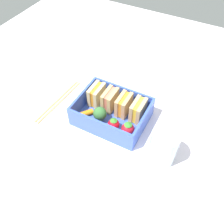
{
  "coord_description": "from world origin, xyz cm",
  "views": [
    {
      "loc": [
        19.54,
        -37.15,
        50.23
      ],
      "look_at": [
        0.0,
        0.0,
        2.7
      ],
      "focal_mm": 40.0,
      "sensor_mm": 36.0,
      "label": 1
    }
  ],
  "objects_px": {
    "drinking_glass": "(163,147)",
    "folded_napkin": "(65,160)",
    "carrot_stick_far_left": "(86,113)",
    "strawberry_far_left": "(114,124)",
    "sandwich_center": "(124,105)",
    "sandwich_center_left": "(110,100)",
    "sandwich_left": "(97,95)",
    "broccoli_floret": "(100,114)",
    "strawberry_left": "(128,129)",
    "chopstick_pair": "(59,101)",
    "sandwich_center_right": "(138,110)"
  },
  "relations": [
    {
      "from": "chopstick_pair",
      "to": "folded_napkin",
      "type": "relative_size",
      "value": 1.29
    },
    {
      "from": "drinking_glass",
      "to": "folded_napkin",
      "type": "height_order",
      "value": "drinking_glass"
    },
    {
      "from": "strawberry_far_left",
      "to": "chopstick_pair",
      "type": "distance_m",
      "value": 0.19
    },
    {
      "from": "strawberry_left",
      "to": "chopstick_pair",
      "type": "bearing_deg",
      "value": 175.43
    },
    {
      "from": "sandwich_center",
      "to": "chopstick_pair",
      "type": "distance_m",
      "value": 0.19
    },
    {
      "from": "sandwich_center",
      "to": "broccoli_floret",
      "type": "xyz_separation_m",
      "value": [
        -0.04,
        -0.05,
        -0.0
      ]
    },
    {
      "from": "sandwich_center",
      "to": "strawberry_left",
      "type": "height_order",
      "value": "sandwich_center"
    },
    {
      "from": "sandwich_left",
      "to": "chopstick_pair",
      "type": "bearing_deg",
      "value": -158.72
    },
    {
      "from": "drinking_glass",
      "to": "sandwich_center",
      "type": "bearing_deg",
      "value": 149.91
    },
    {
      "from": "sandwich_center",
      "to": "drinking_glass",
      "type": "xyz_separation_m",
      "value": [
        0.13,
        -0.08,
        0.0
      ]
    },
    {
      "from": "carrot_stick_far_left",
      "to": "strawberry_left",
      "type": "height_order",
      "value": "strawberry_left"
    },
    {
      "from": "carrot_stick_far_left",
      "to": "folded_napkin",
      "type": "bearing_deg",
      "value": -79.73
    },
    {
      "from": "strawberry_left",
      "to": "folded_napkin",
      "type": "height_order",
      "value": "strawberry_left"
    },
    {
      "from": "sandwich_center",
      "to": "drinking_glass",
      "type": "bearing_deg",
      "value": -30.09
    },
    {
      "from": "sandwich_center",
      "to": "strawberry_far_left",
      "type": "relative_size",
      "value": 1.52
    },
    {
      "from": "sandwich_center_right",
      "to": "strawberry_far_left",
      "type": "distance_m",
      "value": 0.07
    },
    {
      "from": "drinking_glass",
      "to": "carrot_stick_far_left",
      "type": "bearing_deg",
      "value": 174.24
    },
    {
      "from": "sandwich_center_right",
      "to": "drinking_glass",
      "type": "distance_m",
      "value": 0.12
    },
    {
      "from": "sandwich_left",
      "to": "strawberry_left",
      "type": "distance_m",
      "value": 0.13
    },
    {
      "from": "sandwich_center_right",
      "to": "folded_napkin",
      "type": "relative_size",
      "value": 0.37
    },
    {
      "from": "broccoli_floret",
      "to": "strawberry_far_left",
      "type": "bearing_deg",
      "value": -10.3
    },
    {
      "from": "folded_napkin",
      "to": "sandwich_center",
      "type": "bearing_deg",
      "value": 72.98
    },
    {
      "from": "chopstick_pair",
      "to": "drinking_glass",
      "type": "xyz_separation_m",
      "value": [
        0.32,
        -0.04,
        0.04
      ]
    },
    {
      "from": "strawberry_left",
      "to": "folded_napkin",
      "type": "distance_m",
      "value": 0.16
    },
    {
      "from": "strawberry_left",
      "to": "chopstick_pair",
      "type": "relative_size",
      "value": 0.2
    },
    {
      "from": "strawberry_far_left",
      "to": "chopstick_pair",
      "type": "bearing_deg",
      "value": 173.68
    },
    {
      "from": "sandwich_center_left",
      "to": "sandwich_center",
      "type": "bearing_deg",
      "value": 0.0
    },
    {
      "from": "sandwich_center_left",
      "to": "sandwich_center_right",
      "type": "xyz_separation_m",
      "value": [
        0.08,
        0.0,
        0.0
      ]
    },
    {
      "from": "drinking_glass",
      "to": "sandwich_center_left",
      "type": "bearing_deg",
      "value": 155.93
    },
    {
      "from": "chopstick_pair",
      "to": "sandwich_center",
      "type": "bearing_deg",
      "value": 12.32
    },
    {
      "from": "sandwich_left",
      "to": "sandwich_center_left",
      "type": "distance_m",
      "value": 0.04
    },
    {
      "from": "broccoli_floret",
      "to": "strawberry_left",
      "type": "height_order",
      "value": "broccoli_floret"
    },
    {
      "from": "carrot_stick_far_left",
      "to": "strawberry_far_left",
      "type": "distance_m",
      "value": 0.08
    },
    {
      "from": "carrot_stick_far_left",
      "to": "strawberry_far_left",
      "type": "bearing_deg",
      "value": -2.77
    },
    {
      "from": "strawberry_left",
      "to": "strawberry_far_left",
      "type": "bearing_deg",
      "value": -175.82
    },
    {
      "from": "broccoli_floret",
      "to": "folded_napkin",
      "type": "bearing_deg",
      "value": -97.0
    },
    {
      "from": "sandwich_center_left",
      "to": "strawberry_left",
      "type": "distance_m",
      "value": 0.1
    },
    {
      "from": "drinking_glass",
      "to": "folded_napkin",
      "type": "distance_m",
      "value": 0.22
    },
    {
      "from": "sandwich_center_right",
      "to": "folded_napkin",
      "type": "distance_m",
      "value": 0.21
    },
    {
      "from": "sandwich_left",
      "to": "broccoli_floret",
      "type": "xyz_separation_m",
      "value": [
        0.04,
        -0.05,
        -0.0
      ]
    },
    {
      "from": "strawberry_far_left",
      "to": "sandwich_center_right",
      "type": "bearing_deg",
      "value": 57.88
    },
    {
      "from": "strawberry_left",
      "to": "drinking_glass",
      "type": "relative_size",
      "value": 0.43
    },
    {
      "from": "sandwich_center_left",
      "to": "sandwich_center",
      "type": "xyz_separation_m",
      "value": [
        0.04,
        0.0,
        0.0
      ]
    },
    {
      "from": "broccoli_floret",
      "to": "strawberry_far_left",
      "type": "relative_size",
      "value": 1.18
    },
    {
      "from": "sandwich_center",
      "to": "broccoli_floret",
      "type": "height_order",
      "value": "sandwich_center"
    },
    {
      "from": "strawberry_far_left",
      "to": "folded_napkin",
      "type": "relative_size",
      "value": 0.25
    },
    {
      "from": "sandwich_center_right",
      "to": "folded_napkin",
      "type": "bearing_deg",
      "value": -117.48
    },
    {
      "from": "strawberry_far_left",
      "to": "strawberry_left",
      "type": "relative_size",
      "value": 0.93
    },
    {
      "from": "sandwich_center_left",
      "to": "chopstick_pair",
      "type": "distance_m",
      "value": 0.15
    },
    {
      "from": "sandwich_center_left",
      "to": "carrot_stick_far_left",
      "type": "relative_size",
      "value": 1.37
    }
  ]
}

